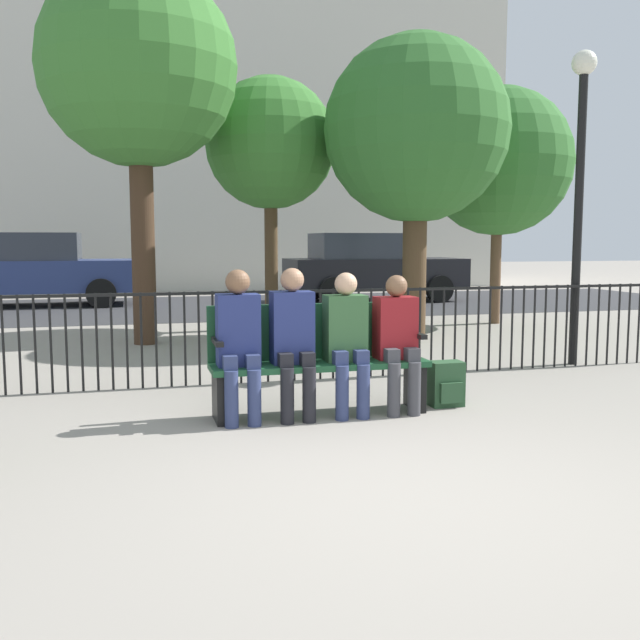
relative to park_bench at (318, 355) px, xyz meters
name	(u,v)px	position (x,y,z in m)	size (l,w,h in m)	color
ground_plane	(407,495)	(0.00, -2.04, -0.50)	(80.00, 80.00, 0.00)	gray
park_bench	(318,355)	(0.00, 0.00, 0.00)	(1.82, 0.45, 0.92)	#194728
seated_person_0	(239,338)	(-0.68, -0.13, 0.19)	(0.34, 0.39, 1.23)	navy
seated_person_1	(293,336)	(-0.24, -0.13, 0.19)	(0.34, 0.39, 1.23)	black
seated_person_2	(347,337)	(0.22, -0.13, 0.16)	(0.34, 0.39, 1.19)	navy
seated_person_3	(397,336)	(0.66, -0.13, 0.15)	(0.34, 0.39, 1.16)	#3D3D42
backpack	(446,384)	(1.16, -0.06, -0.30)	(0.29, 0.23, 0.40)	#284C2D
fence_railing	(281,328)	(-0.02, 1.41, 0.06)	(9.01, 0.03, 0.95)	black
tree_0	(138,69)	(-1.33, 4.53, 3.26)	(2.70, 2.70, 5.15)	#422D1E
tree_1	(416,131)	(2.59, 4.18, 2.54)	(2.71, 2.71, 4.42)	#4C3823
tree_2	(498,162)	(4.67, 5.53, 2.30)	(2.53, 2.53, 4.07)	brown
tree_3	(270,145)	(0.73, 5.77, 2.49)	(2.11, 2.11, 4.06)	#4C3823
lamp_post	(580,159)	(3.52, 1.53, 1.88)	(0.28, 0.28, 3.59)	black
street_surface	(203,307)	(0.00, 9.96, -0.49)	(24.00, 6.00, 0.01)	#333335
parked_car_0	(36,268)	(-3.53, 11.12, 0.35)	(4.20, 1.94, 1.62)	navy
parked_car_1	(371,266)	(4.08, 10.48, 0.35)	(4.20, 1.94, 1.62)	black
building_facade	(174,81)	(0.00, 17.96, 5.97)	(20.00, 6.00, 12.94)	beige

